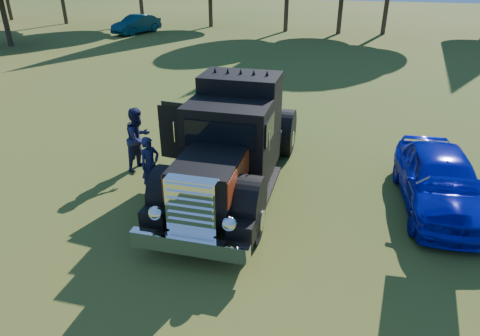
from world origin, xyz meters
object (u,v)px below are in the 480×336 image
object	(u,v)px
spectator_near	(150,165)
spectator_far	(139,139)
diamond_t_truck	(232,148)
hotrod_coupe	(440,180)
distant_teal_car	(136,24)

from	to	relation	value
spectator_near	spectator_far	bearing A→B (deg)	66.03
diamond_t_truck	hotrod_coupe	distance (m)	5.28
diamond_t_truck	spectator_far	bearing A→B (deg)	167.39
diamond_t_truck	spectator_near	size ratio (longest dim) A/B	4.52
hotrod_coupe	spectator_near	bearing A→B (deg)	-171.75
diamond_t_truck	spectator_far	xyz separation A→B (m)	(-3.03, 0.68, -0.33)
hotrod_coupe	distant_teal_car	bearing A→B (deg)	130.55
diamond_t_truck	spectator_near	bearing A→B (deg)	-164.32
hotrod_coupe	spectator_far	distance (m)	8.27
distant_teal_car	hotrod_coupe	bearing A→B (deg)	-31.52
hotrod_coupe	distant_teal_car	world-z (taller)	hotrod_coupe
diamond_t_truck	spectator_far	distance (m)	3.13
spectator_near	hotrod_coupe	bearing A→B (deg)	-52.28
diamond_t_truck	spectator_near	distance (m)	2.23
spectator_near	distant_teal_car	xyz separation A→B (m)	(-12.61, 24.36, -0.06)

